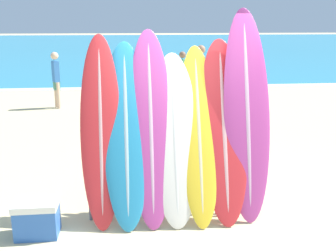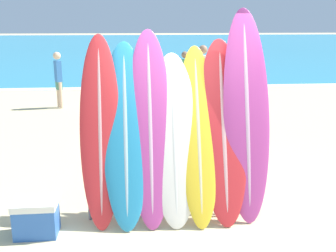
{
  "view_description": "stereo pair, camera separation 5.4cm",
  "coord_description": "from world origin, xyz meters",
  "px_view_note": "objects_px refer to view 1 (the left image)",
  "views": [
    {
      "loc": [
        -0.84,
        -4.31,
        2.4
      ],
      "look_at": [
        -0.28,
        1.02,
        0.97
      ],
      "focal_mm": 42.0,
      "sensor_mm": 36.0,
      "label": 1
    },
    {
      "loc": [
        -0.78,
        -4.31,
        2.4
      ],
      "look_at": [
        -0.28,
        1.02,
        0.97
      ],
      "focal_mm": 42.0,
      "sensor_mm": 36.0,
      "label": 2
    }
  ],
  "objects_px": {
    "surfboard_slot_0": "(101,131)",
    "cooler_box": "(37,218)",
    "surfboard_slot_3": "(175,139)",
    "surfboard_slot_6": "(247,114)",
    "person_near_water": "(200,75)",
    "person_far_left": "(182,74)",
    "surfboard_slot_5": "(224,130)",
    "person_mid_beach": "(56,78)",
    "surfboard_slot_2": "(151,127)",
    "surfboard_rack": "(175,178)",
    "surfboard_slot_1": "(126,135)",
    "surfboard_slot_4": "(199,135)"
  },
  "relations": [
    {
      "from": "person_near_water",
      "to": "cooler_box",
      "type": "height_order",
      "value": "person_near_water"
    },
    {
      "from": "surfboard_slot_2",
      "to": "person_far_left",
      "type": "height_order",
      "value": "surfboard_slot_2"
    },
    {
      "from": "surfboard_slot_3",
      "to": "surfboard_slot_6",
      "type": "height_order",
      "value": "surfboard_slot_6"
    },
    {
      "from": "surfboard_slot_1",
      "to": "surfboard_slot_4",
      "type": "xyz_separation_m",
      "value": [
        0.88,
        -0.0,
        -0.03
      ]
    },
    {
      "from": "surfboard_slot_0",
      "to": "surfboard_slot_1",
      "type": "relative_size",
      "value": 1.04
    },
    {
      "from": "surfboard_slot_5",
      "to": "surfboard_slot_6",
      "type": "bearing_deg",
      "value": 6.26
    },
    {
      "from": "surfboard_rack",
      "to": "surfboard_slot_3",
      "type": "bearing_deg",
      "value": -9.0
    },
    {
      "from": "surfboard_slot_0",
      "to": "surfboard_slot_4",
      "type": "relative_size",
      "value": 1.07
    },
    {
      "from": "surfboard_slot_3",
      "to": "surfboard_slot_4",
      "type": "distance_m",
      "value": 0.3
    },
    {
      "from": "surfboard_rack",
      "to": "surfboard_slot_4",
      "type": "distance_m",
      "value": 0.63
    },
    {
      "from": "surfboard_slot_0",
      "to": "surfboard_slot_2",
      "type": "distance_m",
      "value": 0.6
    },
    {
      "from": "surfboard_rack",
      "to": "person_far_left",
      "type": "xyz_separation_m",
      "value": [
        1.13,
        7.4,
        0.32
      ]
    },
    {
      "from": "surfboard_slot_3",
      "to": "person_mid_beach",
      "type": "relative_size",
      "value": 1.29
    },
    {
      "from": "surfboard_slot_5",
      "to": "person_far_left",
      "type": "bearing_deg",
      "value": 85.97
    },
    {
      "from": "surfboard_slot_0",
      "to": "surfboard_slot_3",
      "type": "height_order",
      "value": "surfboard_slot_0"
    },
    {
      "from": "surfboard_slot_5",
      "to": "person_mid_beach",
      "type": "bearing_deg",
      "value": 115.14
    },
    {
      "from": "surfboard_slot_0",
      "to": "person_near_water",
      "type": "height_order",
      "value": "surfboard_slot_0"
    },
    {
      "from": "surfboard_slot_2",
      "to": "surfboard_rack",
      "type": "bearing_deg",
      "value": -9.26
    },
    {
      "from": "person_mid_beach",
      "to": "cooler_box",
      "type": "distance_m",
      "value": 7.17
    },
    {
      "from": "person_near_water",
      "to": "surfboard_slot_2",
      "type": "bearing_deg",
      "value": -14.34
    },
    {
      "from": "surfboard_slot_2",
      "to": "surfboard_slot_3",
      "type": "bearing_deg",
      "value": -9.26
    },
    {
      "from": "surfboard_slot_2",
      "to": "surfboard_slot_5",
      "type": "relative_size",
      "value": 1.06
    },
    {
      "from": "person_far_left",
      "to": "person_near_water",
      "type": "bearing_deg",
      "value": 165.32
    },
    {
      "from": "person_near_water",
      "to": "person_far_left",
      "type": "distance_m",
      "value": 1.32
    },
    {
      "from": "surfboard_rack",
      "to": "surfboard_slot_2",
      "type": "xyz_separation_m",
      "value": [
        -0.29,
        0.05,
        0.65
      ]
    },
    {
      "from": "surfboard_slot_1",
      "to": "surfboard_slot_6",
      "type": "xyz_separation_m",
      "value": [
        1.49,
        0.05,
        0.2
      ]
    },
    {
      "from": "person_near_water",
      "to": "person_mid_beach",
      "type": "relative_size",
      "value": 1.13
    },
    {
      "from": "surfboard_rack",
      "to": "surfboard_slot_1",
      "type": "relative_size",
      "value": 0.98
    },
    {
      "from": "surfboard_slot_3",
      "to": "surfboard_slot_4",
      "type": "xyz_separation_m",
      "value": [
        0.3,
        0.02,
        0.04
      ]
    },
    {
      "from": "surfboard_slot_6",
      "to": "person_mid_beach",
      "type": "bearing_deg",
      "value": 117.26
    },
    {
      "from": "person_far_left",
      "to": "cooler_box",
      "type": "relative_size",
      "value": 3.1
    },
    {
      "from": "surfboard_slot_2",
      "to": "cooler_box",
      "type": "relative_size",
      "value": 4.72
    },
    {
      "from": "surfboard_slot_4",
      "to": "person_mid_beach",
      "type": "distance_m",
      "value": 7.33
    },
    {
      "from": "surfboard_slot_0",
      "to": "cooler_box",
      "type": "xyz_separation_m",
      "value": [
        -0.75,
        -0.34,
        -0.92
      ]
    },
    {
      "from": "surfboard_slot_1",
      "to": "person_mid_beach",
      "type": "height_order",
      "value": "surfboard_slot_1"
    },
    {
      "from": "surfboard_slot_3",
      "to": "surfboard_slot_6",
      "type": "distance_m",
      "value": 0.95
    },
    {
      "from": "surfboard_slot_1",
      "to": "person_near_water",
      "type": "xyz_separation_m",
      "value": [
        2.04,
        6.11,
        -0.12
      ]
    },
    {
      "from": "surfboard_slot_0",
      "to": "surfboard_slot_3",
      "type": "bearing_deg",
      "value": -2.08
    },
    {
      "from": "surfboard_slot_4",
      "to": "person_mid_beach",
      "type": "xyz_separation_m",
      "value": [
        -2.85,
        6.75,
        -0.2
      ]
    },
    {
      "from": "surfboard_slot_1",
      "to": "surfboard_slot_5",
      "type": "distance_m",
      "value": 1.2
    },
    {
      "from": "surfboard_slot_1",
      "to": "surfboard_slot_3",
      "type": "xyz_separation_m",
      "value": [
        0.59,
        -0.02,
        -0.07
      ]
    },
    {
      "from": "surfboard_slot_3",
      "to": "person_far_left",
      "type": "relative_size",
      "value": 1.34
    },
    {
      "from": "surfboard_slot_1",
      "to": "person_near_water",
      "type": "bearing_deg",
      "value": 71.54
    },
    {
      "from": "person_far_left",
      "to": "surfboard_slot_2",
      "type": "bearing_deg",
      "value": 140.05
    },
    {
      "from": "surfboard_slot_3",
      "to": "cooler_box",
      "type": "relative_size",
      "value": 4.14
    },
    {
      "from": "surfboard_slot_4",
      "to": "person_near_water",
      "type": "relative_size",
      "value": 1.19
    },
    {
      "from": "surfboard_slot_2",
      "to": "surfboard_slot_3",
      "type": "height_order",
      "value": "surfboard_slot_2"
    },
    {
      "from": "person_near_water",
      "to": "surfboard_slot_6",
      "type": "bearing_deg",
      "value": -3.56
    },
    {
      "from": "surfboard_slot_5",
      "to": "person_near_water",
      "type": "height_order",
      "value": "surfboard_slot_5"
    },
    {
      "from": "surfboard_slot_3",
      "to": "surfboard_slot_5",
      "type": "bearing_deg",
      "value": 3.44
    }
  ]
}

